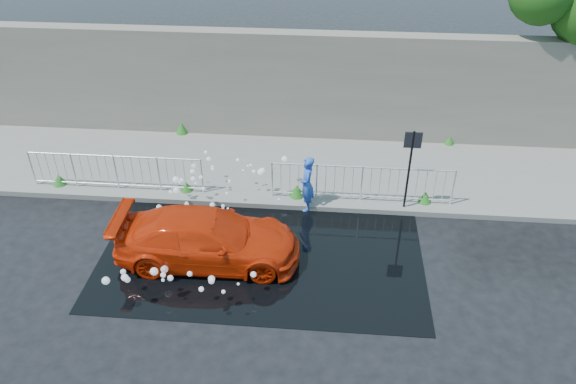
{
  "coord_description": "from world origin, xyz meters",
  "views": [
    {
      "loc": [
        2.09,
        -9.85,
        9.13
      ],
      "look_at": [
        1.04,
        2.29,
        1.0
      ],
      "focal_mm": 35.0,
      "sensor_mm": 36.0,
      "label": 1
    }
  ],
  "objects": [
    {
      "name": "railing_right",
      "position": [
        3.0,
        3.35,
        0.74
      ],
      "size": [
        5.05,
        0.05,
        1.1
      ],
      "color": "silver",
      "rests_on": "pavement"
    },
    {
      "name": "pavement",
      "position": [
        0.0,
        5.0,
        0.07
      ],
      "size": [
        30.0,
        4.0,
        0.15
      ],
      "primitive_type": "cube",
      "color": "slate",
      "rests_on": "ground"
    },
    {
      "name": "person",
      "position": [
        1.5,
        3.0,
        0.81
      ],
      "size": [
        0.43,
        0.62,
        1.63
      ],
      "primitive_type": "imported",
      "rotation": [
        0.0,
        0.0,
        -1.5
      ],
      "color": "blue",
      "rests_on": "ground"
    },
    {
      "name": "railing_left",
      "position": [
        -4.0,
        3.35,
        0.74
      ],
      "size": [
        5.05,
        0.05,
        1.1
      ],
      "color": "silver",
      "rests_on": "pavement"
    },
    {
      "name": "retaining_wall",
      "position": [
        0.0,
        7.2,
        1.9
      ],
      "size": [
        30.0,
        0.6,
        3.5
      ],
      "primitive_type": "cube",
      "color": "#635F53",
      "rests_on": "pavement"
    },
    {
      "name": "weeds",
      "position": [
        -0.24,
        4.54,
        0.32
      ],
      "size": [
        12.17,
        3.93,
        0.38
      ],
      "color": "#17571A",
      "rests_on": "pavement"
    },
    {
      "name": "puddle",
      "position": [
        0.5,
        1.0,
        0.01
      ],
      "size": [
        8.0,
        5.0,
        0.01
      ],
      "primitive_type": "cube",
      "color": "black",
      "rests_on": "ground"
    },
    {
      "name": "red_car",
      "position": [
        -0.77,
        0.63,
        0.65
      ],
      "size": [
        4.52,
        1.94,
        1.3
      ],
      "primitive_type": "imported",
      "rotation": [
        0.0,
        0.0,
        1.6
      ],
      "color": "red",
      "rests_on": "ground"
    },
    {
      "name": "curb",
      "position": [
        0.0,
        3.0,
        0.08
      ],
      "size": [
        30.0,
        0.25,
        0.16
      ],
      "primitive_type": "cube",
      "color": "slate",
      "rests_on": "ground"
    },
    {
      "name": "ground",
      "position": [
        0.0,
        0.0,
        0.0
      ],
      "size": [
        90.0,
        90.0,
        0.0
      ],
      "primitive_type": "plane",
      "color": "black",
      "rests_on": "ground"
    },
    {
      "name": "water_spray",
      "position": [
        -1.33,
        1.45,
        0.71
      ],
      "size": [
        3.52,
        5.58,
        0.98
      ],
      "color": "white",
      "rests_on": "ground"
    },
    {
      "name": "sign_post",
      "position": [
        4.2,
        3.1,
        1.72
      ],
      "size": [
        0.45,
        0.06,
        2.5
      ],
      "color": "black",
      "rests_on": "ground"
    }
  ]
}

